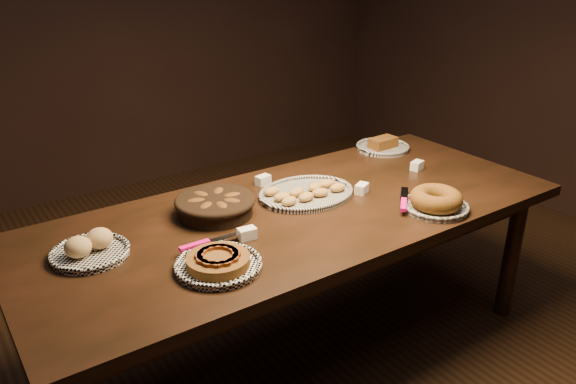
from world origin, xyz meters
TOP-DOWN VIEW (x-y plane):
  - ground at (0.00, 0.00)m, footprint 5.00×5.00m
  - buffet_table at (0.00, 0.00)m, footprint 2.40×1.00m
  - apple_tart_plate at (-0.52, -0.24)m, footprint 0.34×0.32m
  - madeleine_platter at (0.11, 0.09)m, footprint 0.46×0.37m
  - bundt_cake_plate at (0.49, -0.34)m, footprint 0.32×0.36m
  - croissant_basket at (-0.32, 0.16)m, footprint 0.34×0.34m
  - bread_roll_plate at (-0.87, 0.11)m, footprint 0.29×0.29m
  - loaf_plate at (0.86, 0.38)m, footprint 0.30×0.30m
  - tent_cards at (0.00, 0.08)m, footprint 1.69×0.49m

SIDE VIEW (x-z plane):
  - ground at x=0.00m, z-range 0.00..0.00m
  - buffet_table at x=0.00m, z-range 0.30..1.05m
  - madeleine_platter at x=0.11m, z-range 0.74..0.79m
  - loaf_plate at x=0.86m, z-range 0.74..0.80m
  - apple_tart_plate at x=-0.52m, z-range 0.74..0.80m
  - tent_cards at x=0.00m, z-range 0.75..0.79m
  - bread_roll_plate at x=-0.87m, z-range 0.73..0.82m
  - bundt_cake_plate at x=0.49m, z-range 0.74..0.83m
  - croissant_basket at x=-0.32m, z-range 0.76..0.84m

